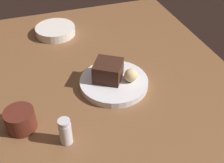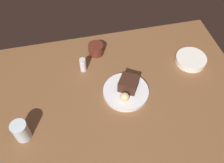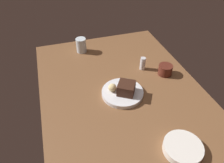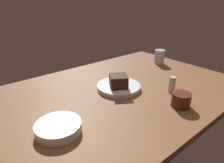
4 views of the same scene
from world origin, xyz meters
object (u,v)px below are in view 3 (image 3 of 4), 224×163
Objects in this scene: dessert_plate at (122,93)px; chocolate_cake_slice at (126,88)px; bread_roll at (112,88)px; water_glass at (81,45)px; coffee_cup at (165,70)px; salt_shaker at (143,64)px; side_bowl at (183,148)px.

chocolate_cake_slice is (1.46, 1.38, 3.99)cm from dessert_plate.
bread_roll is (-1.75, -4.88, 3.15)cm from dessert_plate.
chocolate_cake_slice is 50.58cm from water_glass.
coffee_cup reaches higher than dessert_plate.
bread_roll reaches higher than dessert_plate.
salt_shaker is at bearing 45.71° from water_glass.
bread_roll is 28.22cm from salt_shaker.
coffee_cup is at bearing 101.94° from bread_roll.
salt_shaker is 0.82× the size of water_glass.
dessert_plate is at bearing 14.30° from water_glass.
chocolate_cake_slice is 1.04× the size of coffee_cup.
salt_shaker is at bearing -129.14° from coffee_cup.
salt_shaker is 55.77cm from side_bowl.
bread_roll is at bearing -78.06° from coffee_cup.
salt_shaker is at bearing 132.94° from dessert_plate.
side_bowl is (36.51, 10.53, -3.42)cm from chocolate_cake_slice.
chocolate_cake_slice is at bearing 15.41° from water_glass.
water_glass reaches higher than dessert_plate.
side_bowl is at bearing 16.08° from chocolate_cake_slice.
coffee_cup is at bearing 110.59° from chocolate_cake_slice.
chocolate_cake_slice reaches higher than bread_roll.
bread_roll is at bearing -109.73° from dessert_plate.
water_glass is at bearing -171.04° from bread_roll.
coffee_cup is (-8.91, 29.01, 1.91)cm from dessert_plate.
salt_shaker reaches higher than side_bowl.
water_glass is (-45.55, -7.18, 0.47)cm from bread_roll.
chocolate_cake_slice is 25.56cm from salt_shaker.
chocolate_cake_slice is at bearing -163.92° from side_bowl.
dessert_plate is at bearing -136.68° from chocolate_cake_slice.
dessert_plate is 39.80cm from side_bowl.
dessert_plate is 30.40cm from coffee_cup.
side_bowl is at bearing 15.70° from water_glass.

